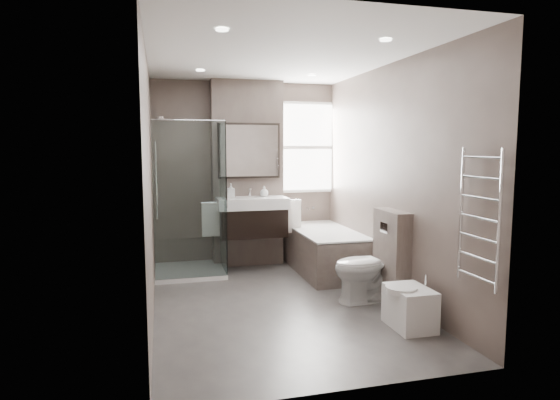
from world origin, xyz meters
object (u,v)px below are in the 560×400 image
object	(u,v)px
vanity	(252,216)
bidet	(409,307)
toilet	(368,266)
bathtub	(324,248)

from	to	relation	value
vanity	bidet	xyz separation A→B (m)	(1.01, -2.41, -0.54)
bidet	toilet	bearing A→B (deg)	93.18
vanity	toilet	distance (m)	1.91
vanity	bidet	size ratio (longest dim) A/B	1.91
vanity	bathtub	size ratio (longest dim) A/B	0.59
bathtub	vanity	bearing A→B (deg)	160.63
bathtub	toilet	world-z (taller)	toilet
bathtub	bidet	bearing A→B (deg)	-87.54
vanity	bathtub	bearing A→B (deg)	-19.37
vanity	bidet	bearing A→B (deg)	-67.18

